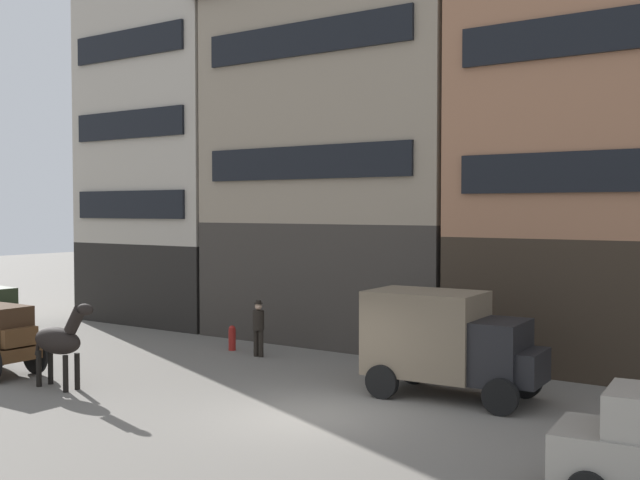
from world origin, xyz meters
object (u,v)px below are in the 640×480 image
draft_horse (60,340)px  fire_hydrant_curbside (232,338)px  pedestrian_officer (258,326)px  delivery_truck_near (448,340)px

draft_horse → fire_hydrant_curbside: (0.09, 6.65, -0.84)m
pedestrian_officer → fire_hydrant_curbside: pedestrian_officer is taller
draft_horse → fire_hydrant_curbside: size_ratio=2.82×
draft_horse → fire_hydrant_curbside: draft_horse is taller
delivery_truck_near → fire_hydrant_curbside: bearing=168.4°
draft_horse → pedestrian_officer: draft_horse is taller
draft_horse → fire_hydrant_curbside: bearing=89.2°
draft_horse → delivery_truck_near: size_ratio=0.53×
delivery_truck_near → pedestrian_officer: bearing=168.9°
delivery_truck_near → pedestrian_officer: delivery_truck_near is taller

